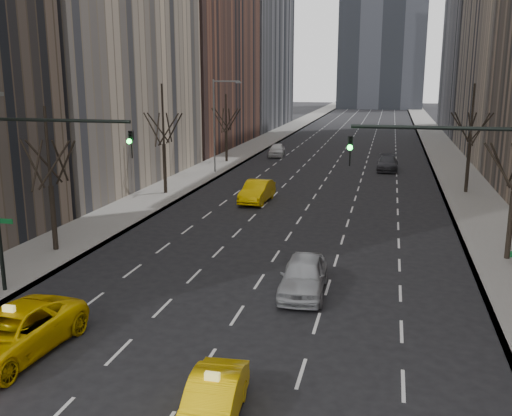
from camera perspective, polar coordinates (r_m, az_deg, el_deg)
The scene contains 15 objects.
sidewalk_left at distance 81.40m, azimuth 0.42°, elevation 6.48°, with size 4.50×320.00×0.15m, color slate.
sidewalk_right at distance 79.67m, azimuth 17.95°, elevation 5.70°, with size 4.50×320.00×0.15m, color slate.
tree_lw_b at distance 32.66m, azimuth -19.83°, elevation 2.10°, with size 3.36×3.50×7.82m.
tree_lw_c at distance 46.67m, azimuth -9.19°, elevation 6.22°, with size 3.36×3.50×8.74m.
tree_lw_d at distance 63.64m, azimuth -2.99°, elevation 7.75°, with size 3.36×3.50×7.36m.
tree_rw_c at distance 49.55m, azimuth 20.58°, elevation 5.95°, with size 3.36×3.50×8.74m.
traffic_mast_left at distance 25.87m, azimuth -21.90°, elevation 3.19°, with size 6.69×0.39×8.00m.
traffic_mast_right at distance 21.50m, azimuth 22.14°, elevation 1.31°, with size 6.69×0.39×8.00m.
streetlight_far at distance 56.45m, azimuth -3.87°, elevation 9.14°, with size 2.83×0.22×9.00m.
taxi_suv at distance 21.86m, azimuth -23.30°, elevation -11.48°, with size 2.73×5.93×1.65m, color #E4B904.
taxi_sedan at distance 16.81m, azimuth -4.35°, elevation -18.74°, with size 1.41×4.05×1.33m, color #FFC805.
silver_sedan_ahead at distance 25.65m, azimuth 4.77°, elevation -6.74°, with size 1.96×4.87×1.66m, color #9DA0A5.
far_taxi at distance 43.81m, azimuth 0.11°, elevation 1.68°, with size 1.74×5.00×1.65m, color #FFC805.
far_suv_grey at distance 59.99m, azimuth 13.01°, elevation 4.39°, with size 2.10×5.16×1.50m, color #303035.
far_car_white at distance 68.81m, azimuth 2.09°, elevation 5.83°, with size 1.83×4.54×1.55m, color white.
Camera 1 is at (5.69, -8.84, 9.54)m, focal length 40.00 mm.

